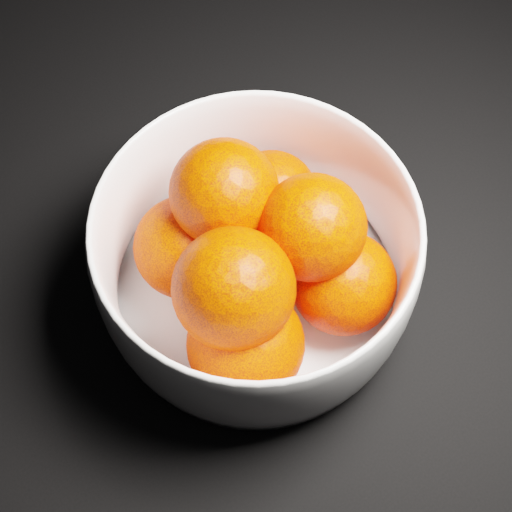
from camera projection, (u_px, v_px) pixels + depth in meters
bowl at (256, 260)px, 0.56m from camera, size 0.25×0.25×0.12m
orange_pile at (257, 259)px, 0.55m from camera, size 0.18×0.19×0.14m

